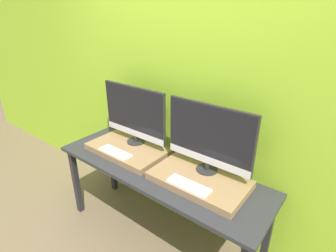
# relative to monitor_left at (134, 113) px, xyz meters

# --- Properties ---
(wall_back) EXTENTS (8.00, 0.04, 2.60)m
(wall_back) POSITION_rel_monitor_left_xyz_m (0.37, 0.23, 0.22)
(wall_back) COLOR #9ED12D
(wall_back) RESTS_ON ground_plane
(workbench) EXTENTS (1.83, 0.58, 0.75)m
(workbench) POSITION_rel_monitor_left_xyz_m (0.37, -0.14, -0.42)
(workbench) COLOR #2D2D33
(workbench) RESTS_ON ground_plane
(wooden_riser_left) EXTENTS (0.70, 0.40, 0.05)m
(wooden_riser_left) POSITION_rel_monitor_left_xyz_m (0.00, -0.11, -0.31)
(wooden_riser_left) COLOR #99754C
(wooden_riser_left) RESTS_ON workbench
(monitor_left) EXTENTS (0.68, 0.16, 0.52)m
(monitor_left) POSITION_rel_monitor_left_xyz_m (0.00, 0.00, 0.00)
(monitor_left) COLOR #282828
(monitor_left) RESTS_ON wooden_riser_left
(keyboard_left) EXTENTS (0.31, 0.11, 0.01)m
(keyboard_left) POSITION_rel_monitor_left_xyz_m (0.00, -0.25, -0.27)
(keyboard_left) COLOR silver
(keyboard_left) RESTS_ON wooden_riser_left
(wooden_riser_right) EXTENTS (0.70, 0.40, 0.05)m
(wooden_riser_right) POSITION_rel_monitor_left_xyz_m (0.74, -0.11, -0.31)
(wooden_riser_right) COLOR #99754C
(wooden_riser_right) RESTS_ON workbench
(monitor_right) EXTENTS (0.68, 0.16, 0.52)m
(monitor_right) POSITION_rel_monitor_left_xyz_m (0.74, 0.00, 0.00)
(monitor_right) COLOR #282828
(monitor_right) RESTS_ON wooden_riser_right
(keyboard_right) EXTENTS (0.31, 0.11, 0.01)m
(keyboard_right) POSITION_rel_monitor_left_xyz_m (0.74, -0.25, -0.27)
(keyboard_right) COLOR silver
(keyboard_right) RESTS_ON wooden_riser_right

